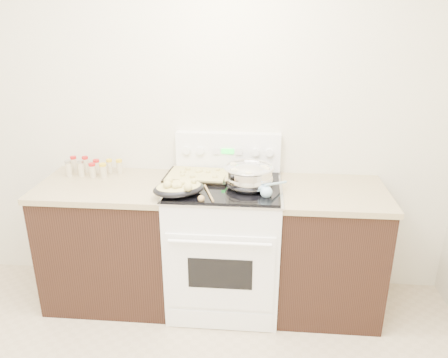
# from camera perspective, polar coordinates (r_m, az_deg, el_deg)

# --- Properties ---
(room_shell) EXTENTS (4.10, 3.60, 2.75)m
(room_shell) POSITION_cam_1_polar(r_m,az_deg,el_deg) (1.48, -18.56, 6.92)
(room_shell) COLOR beige
(room_shell) RESTS_ON ground
(counter_left) EXTENTS (0.93, 0.67, 0.92)m
(counter_left) POSITION_cam_1_polar(r_m,az_deg,el_deg) (3.34, -14.37, -7.83)
(counter_left) COLOR black
(counter_left) RESTS_ON ground
(counter_right) EXTENTS (0.73, 0.67, 0.92)m
(counter_right) POSITION_cam_1_polar(r_m,az_deg,el_deg) (3.21, 13.37, -9.04)
(counter_right) COLOR black
(counter_right) RESTS_ON ground
(kitchen_range) EXTENTS (0.78, 0.73, 1.22)m
(kitchen_range) POSITION_cam_1_polar(r_m,az_deg,el_deg) (3.16, 0.09, -8.31)
(kitchen_range) COLOR white
(kitchen_range) RESTS_ON ground
(mixing_bowl) EXTENTS (0.37, 0.37, 0.19)m
(mixing_bowl) POSITION_cam_1_polar(r_m,az_deg,el_deg) (2.88, 3.23, 0.28)
(mixing_bowl) COLOR silver
(mixing_bowl) RESTS_ON kitchen_range
(roasting_pan) EXTENTS (0.40, 0.35, 0.12)m
(roasting_pan) POSITION_cam_1_polar(r_m,az_deg,el_deg) (2.78, -5.96, -1.14)
(roasting_pan) COLOR black
(roasting_pan) RESTS_ON kitchen_range
(baking_sheet) EXTENTS (0.46, 0.34, 0.06)m
(baking_sheet) POSITION_cam_1_polar(r_m,az_deg,el_deg) (3.08, -3.50, 0.50)
(baking_sheet) COLOR black
(baking_sheet) RESTS_ON kitchen_range
(wooden_spoon) EXTENTS (0.11, 0.26, 0.04)m
(wooden_spoon) POSITION_cam_1_polar(r_m,az_deg,el_deg) (2.74, -2.62, -2.28)
(wooden_spoon) COLOR #9C7B47
(wooden_spoon) RESTS_ON kitchen_range
(blue_ladle) EXTENTS (0.18, 0.24, 0.10)m
(blue_ladle) POSITION_cam_1_polar(r_m,az_deg,el_deg) (2.78, 5.71, -1.57)
(blue_ladle) COLOR #93C1DC
(blue_ladle) RESTS_ON kitchen_range
(spice_jars) EXTENTS (0.39, 0.15, 0.12)m
(spice_jars) POSITION_cam_1_polar(r_m,az_deg,el_deg) (3.32, -16.93, 1.48)
(spice_jars) COLOR #BFB28C
(spice_jars) RESTS_ON counter_left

